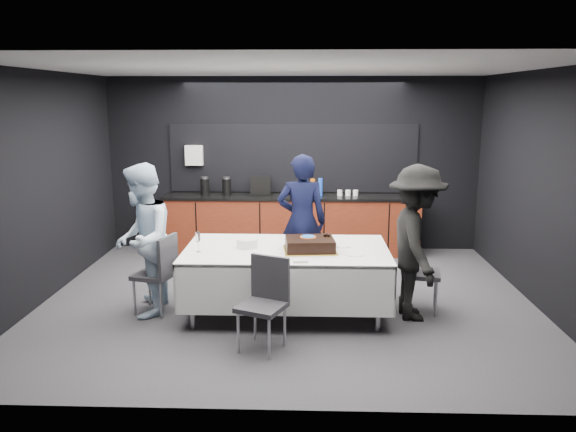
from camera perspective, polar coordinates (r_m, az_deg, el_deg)
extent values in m
plane|color=#404045|center=(7.05, -0.03, -8.55)|extent=(6.00, 6.00, 0.00)
cube|color=white|center=(6.61, -0.03, 14.83)|extent=(6.00, 5.00, 0.04)
cube|color=black|center=(9.16, 0.51, 5.27)|extent=(6.00, 0.04, 2.80)
cube|color=black|center=(4.24, -1.20, -2.67)|extent=(6.00, 0.04, 2.80)
cube|color=black|center=(7.42, -23.88, 2.65)|extent=(0.04, 5.00, 2.80)
cube|color=black|center=(7.24, 24.47, 2.38)|extent=(0.04, 5.00, 2.80)
cube|color=#5C1D0E|center=(9.03, 0.45, -0.96)|extent=(4.00, 0.60, 0.90)
cube|color=black|center=(8.94, 0.46, 1.98)|extent=(4.10, 0.64, 0.04)
cube|color=black|center=(9.13, 0.51, 5.87)|extent=(4.00, 0.03, 1.10)
cube|color=white|center=(9.26, -9.50, 6.11)|extent=(0.28, 0.12, 0.32)
cylinder|color=black|center=(9.06, -8.44, 2.95)|extent=(0.14, 0.14, 0.26)
cylinder|color=black|center=(9.00, -6.25, 2.95)|extent=(0.14, 0.14, 0.26)
cube|color=black|center=(8.93, -2.75, 3.07)|extent=(0.32, 0.24, 0.30)
cylinder|color=blue|center=(8.96, 1.75, 3.04)|extent=(0.07, 0.07, 0.28)
cylinder|color=orange|center=(8.96, 2.52, 2.97)|extent=(0.07, 0.07, 0.26)
cylinder|color=blue|center=(8.89, 3.30, 2.96)|extent=(0.07, 0.07, 0.28)
cylinder|color=white|center=(8.94, 5.28, 2.36)|extent=(0.08, 0.08, 0.09)
cylinder|color=white|center=(8.95, 6.11, 2.35)|extent=(0.08, 0.08, 0.09)
cylinder|color=white|center=(8.95, 6.87, 2.34)|extent=(0.08, 0.08, 0.09)
cylinder|color=#99999E|center=(9.03, -8.47, 3.86)|extent=(0.12, 0.12, 0.03)
cylinder|color=#99999E|center=(8.98, -6.27, 3.86)|extent=(0.12, 0.12, 0.03)
cylinder|color=#99999E|center=(6.19, -9.70, -7.99)|extent=(0.06, 0.06, 0.75)
cylinder|color=#99999E|center=(7.12, -8.10, -5.26)|extent=(0.06, 0.06, 0.75)
cylinder|color=#99999E|center=(6.12, 9.17, -8.22)|extent=(0.06, 0.06, 0.75)
cylinder|color=#99999E|center=(7.06, 8.18, -5.42)|extent=(0.06, 0.06, 0.75)
cube|color=silver|center=(6.43, -0.15, -3.45)|extent=(2.32, 1.32, 0.04)
cube|color=silver|center=(5.89, -0.38, -7.62)|extent=(2.32, 0.02, 0.55)
cube|color=silver|center=(7.13, 0.04, -4.12)|extent=(2.32, 0.02, 0.55)
cube|color=silver|center=(6.65, -10.15, -5.51)|extent=(0.02, 1.32, 0.55)
cube|color=silver|center=(6.57, 9.97, -5.72)|extent=(0.02, 1.32, 0.55)
cube|color=gold|center=(6.33, 2.22, -3.47)|extent=(0.62, 0.52, 0.01)
cube|color=black|center=(6.31, 2.23, -2.90)|extent=(0.57, 0.48, 0.12)
cube|color=black|center=(6.30, 2.23, -2.33)|extent=(0.57, 0.48, 0.01)
cylinder|color=orange|center=(6.35, 2.05, -2.13)|extent=(0.18, 0.18, 0.00)
cylinder|color=blue|center=(6.35, 2.05, -2.09)|extent=(0.15, 0.15, 0.01)
sphere|color=black|center=(6.41, 3.84, -1.87)|extent=(0.04, 0.04, 0.04)
sphere|color=black|center=(6.37, 4.03, -1.96)|extent=(0.04, 0.04, 0.04)
sphere|color=black|center=(6.37, 3.67, -1.95)|extent=(0.04, 0.04, 0.04)
cylinder|color=white|center=(6.48, -4.18, -2.74)|extent=(0.24, 0.24, 0.10)
cylinder|color=white|center=(6.11, -2.45, -4.06)|extent=(0.21, 0.21, 0.01)
cylinder|color=white|center=(6.54, 5.58, -3.04)|extent=(0.19, 0.19, 0.01)
cylinder|color=white|center=(6.20, 6.74, -3.89)|extent=(0.21, 0.21, 0.01)
cylinder|color=white|center=(6.90, -0.08, -2.18)|extent=(0.20, 0.20, 0.01)
cube|color=white|center=(5.90, 1.24, -4.57)|extent=(0.17, 0.13, 0.02)
cylinder|color=white|center=(6.35, -9.09, -3.60)|extent=(0.06, 0.06, 0.00)
cylinder|color=white|center=(6.34, -9.11, -3.06)|extent=(0.01, 0.01, 0.12)
cylinder|color=white|center=(6.31, -9.14, -2.09)|extent=(0.05, 0.05, 0.10)
cube|color=#2C2C31|center=(6.73, -13.44, -5.84)|extent=(0.51, 0.51, 0.05)
cube|color=#2C2C31|center=(6.57, -12.10, -3.94)|extent=(0.14, 0.42, 0.45)
cylinder|color=#99999E|center=(7.02, -13.89, -7.09)|extent=(0.03, 0.03, 0.44)
cylinder|color=#99999E|center=(6.75, -15.33, -7.96)|extent=(0.03, 0.03, 0.44)
cylinder|color=#99999E|center=(6.86, -11.40, -7.42)|extent=(0.03, 0.03, 0.44)
cylinder|color=#99999E|center=(6.58, -12.77, -8.33)|extent=(0.03, 0.03, 0.44)
cube|color=#2C2C31|center=(6.78, 13.42, -5.70)|extent=(0.49, 0.49, 0.05)
cube|color=#2C2C31|center=(6.71, 11.90, -3.59)|extent=(0.12, 0.42, 0.45)
cylinder|color=#99999E|center=(6.70, 14.80, -8.08)|extent=(0.03, 0.03, 0.44)
cylinder|color=#99999E|center=(7.02, 14.72, -7.14)|extent=(0.03, 0.03, 0.44)
cylinder|color=#99999E|center=(6.69, 11.86, -7.95)|extent=(0.03, 0.03, 0.44)
cylinder|color=#99999E|center=(7.01, 11.93, -7.01)|extent=(0.03, 0.03, 0.44)
cube|color=#2C2C31|center=(5.60, -2.70, -9.22)|extent=(0.55, 0.55, 0.05)
cube|color=#2C2C31|center=(5.67, -1.82, -6.24)|extent=(0.40, 0.20, 0.45)
cylinder|color=#99999E|center=(5.62, -5.07, -11.68)|extent=(0.03, 0.03, 0.44)
cylinder|color=#99999E|center=(5.47, -1.93, -12.33)|extent=(0.03, 0.03, 0.44)
cylinder|color=#99999E|center=(5.90, -3.37, -10.50)|extent=(0.03, 0.03, 0.44)
cylinder|color=#99999E|center=(5.75, -0.34, -11.08)|extent=(0.03, 0.03, 0.44)
imported|color=black|center=(7.33, 1.40, -0.55)|extent=(0.65, 0.43, 1.77)
imported|color=#C6E0F9|center=(6.60, -14.57, -2.41)|extent=(0.76, 0.92, 1.75)
imported|color=black|center=(6.44, 12.88, -2.67)|extent=(0.69, 1.16, 1.75)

